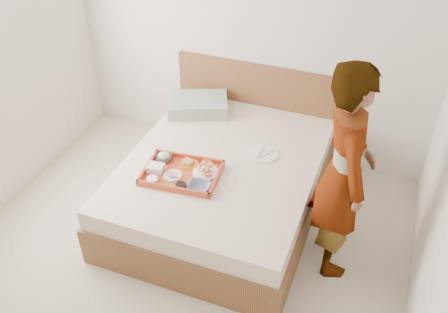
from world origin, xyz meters
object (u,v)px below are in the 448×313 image
at_px(bed, 223,184).
at_px(tray, 182,173).
at_px(dinner_plate, 264,154).
at_px(person, 344,173).

distance_m(bed, tray, 0.49).
bearing_deg(dinner_plate, person, -31.73).
height_order(tray, dinner_plate, tray).
bearing_deg(bed, tray, -127.08).
bearing_deg(bed, dinner_plate, 32.97).
distance_m(tray, dinner_plate, 0.73).
xyz_separation_m(bed, person, (1.00, -0.24, 0.60)).
distance_m(dinner_plate, person, 0.89).
bearing_deg(tray, person, -2.50).
height_order(bed, dinner_plate, dinner_plate).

